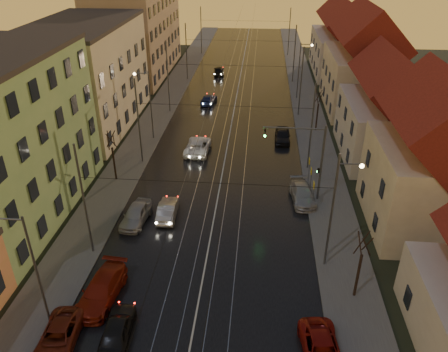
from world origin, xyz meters
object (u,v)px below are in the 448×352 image
(street_lamp_1, at_px, (338,201))
(parked_left_2, at_px, (102,290))
(parked_right_1, at_px, (302,194))
(driving_car_4, at_px, (219,70))
(traffic_light_mast, at_px, (311,154))
(parked_left_1, at_px, (59,337))
(driving_car_3, at_px, (209,99))
(driving_car_0, at_px, (117,328))
(parked_left_3, at_px, (136,214))
(parked_right_0, at_px, (322,351))
(driving_car_1, at_px, (168,210))
(street_lamp_2, at_px, (148,99))
(street_lamp_3, at_px, (301,65))
(driving_car_2, at_px, (198,146))
(parked_right_2, at_px, (282,136))
(street_lamp_0, at_px, (29,262))

(street_lamp_1, height_order, parked_left_2, street_lamp_1)
(parked_right_1, bearing_deg, driving_car_4, 99.70)
(traffic_light_mast, xyz_separation_m, parked_left_1, (-15.59, -17.39, -3.98))
(driving_car_3, bearing_deg, driving_car_0, 95.59)
(parked_left_3, height_order, parked_right_0, parked_left_3)
(driving_car_0, bearing_deg, parked_left_2, -60.12)
(traffic_light_mast, bearing_deg, street_lamp_1, -82.09)
(driving_car_1, xyz_separation_m, driving_car_4, (0.24, 43.19, 0.05))
(street_lamp_2, height_order, street_lamp_3, same)
(driving_car_0, bearing_deg, driving_car_2, -96.44)
(street_lamp_3, xyz_separation_m, driving_car_0, (-13.48, -44.53, -4.19))
(parked_right_0, bearing_deg, traffic_light_mast, 82.80)
(traffic_light_mast, bearing_deg, street_lamp_3, 87.73)
(traffic_light_mast, xyz_separation_m, driving_car_3, (-11.77, 24.81, -3.97))
(driving_car_1, relative_size, parked_left_3, 0.94)
(driving_car_0, relative_size, driving_car_1, 0.99)
(street_lamp_1, bearing_deg, driving_car_3, 111.43)
(parked_left_2, relative_size, parked_right_0, 1.12)
(street_lamp_2, relative_size, parked_left_3, 1.83)
(driving_car_3, height_order, parked_left_3, parked_left_3)
(driving_car_0, bearing_deg, traffic_light_mast, -130.39)
(parked_left_3, xyz_separation_m, parked_right_2, (12.61, 17.37, -0.01))
(street_lamp_0, relative_size, parked_left_2, 1.56)
(street_lamp_1, relative_size, parked_right_0, 1.74)
(traffic_light_mast, relative_size, driving_car_2, 1.34)
(driving_car_4, relative_size, parked_right_0, 0.93)
(street_lamp_1, height_order, traffic_light_mast, street_lamp_1)
(parked_right_0, bearing_deg, parked_right_1, 84.12)
(parked_left_1, height_order, parked_right_1, parked_right_1)
(street_lamp_2, distance_m, parked_right_2, 15.90)
(street_lamp_3, distance_m, parked_right_1, 28.58)
(street_lamp_1, relative_size, driving_car_0, 1.96)
(parked_right_2, bearing_deg, street_lamp_0, -117.28)
(street_lamp_2, height_order, parked_left_3, street_lamp_2)
(driving_car_3, bearing_deg, driving_car_2, 98.84)
(parked_left_1, bearing_deg, parked_left_2, 67.84)
(street_lamp_1, xyz_separation_m, parked_left_2, (-15.43, -5.58, -4.14))
(driving_car_1, distance_m, parked_left_2, 10.12)
(street_lamp_2, xyz_separation_m, parked_right_1, (16.70, -12.23, -4.21))
(traffic_light_mast, distance_m, parked_right_2, 13.29)
(traffic_light_mast, distance_m, driving_car_1, 13.09)
(driving_car_1, distance_m, driving_car_3, 28.55)
(street_lamp_0, distance_m, parked_left_2, 5.54)
(street_lamp_1, xyz_separation_m, street_lamp_2, (-18.21, 20.00, 0.00))
(parked_right_1, bearing_deg, parked_right_2, 89.92)
(driving_car_2, distance_m, parked_left_3, 14.14)
(parked_left_1, height_order, parked_left_3, parked_left_3)
(driving_car_2, bearing_deg, parked_left_3, 78.31)
(driving_car_0, bearing_deg, driving_car_3, -94.42)
(driving_car_0, xyz_separation_m, parked_left_3, (-2.01, 11.76, 0.05))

